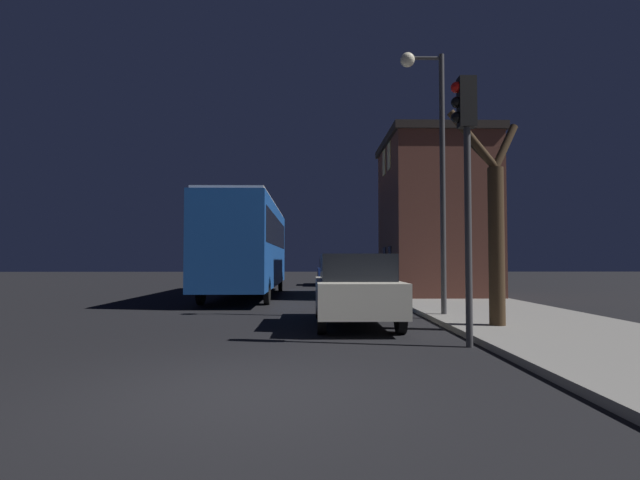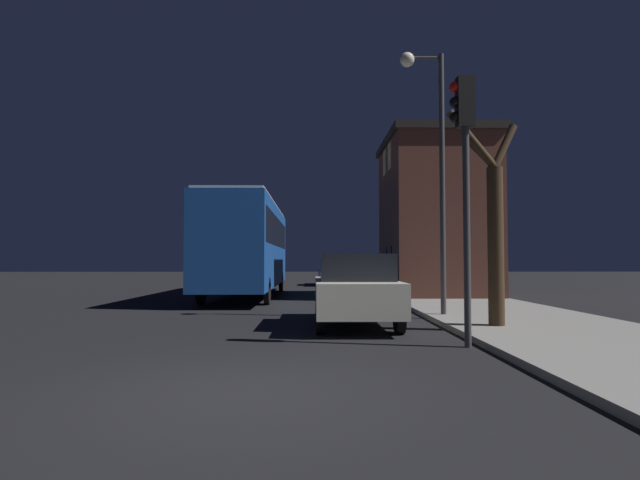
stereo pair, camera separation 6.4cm
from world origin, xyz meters
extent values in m
plane|color=black|center=(0.00, 0.00, 0.00)|extent=(120.00, 120.00, 0.00)
cube|color=brown|center=(5.96, 14.90, 3.23)|extent=(3.97, 5.42, 6.22)
cube|color=black|center=(5.96, 14.90, 6.49)|extent=(4.21, 5.66, 0.30)
cube|color=black|center=(3.96, 14.21, 1.52)|extent=(0.03, 0.70, 1.10)
cube|color=black|center=(3.96, 15.59, 1.52)|extent=(0.03, 0.70, 1.10)
cube|color=#F2D172|center=(3.96, 14.21, 5.74)|extent=(0.03, 0.70, 1.10)
cube|color=#F2D172|center=(3.96, 15.59, 5.74)|extent=(0.03, 0.70, 1.10)
cylinder|color=#38383A|center=(4.23, 7.09, 3.54)|extent=(0.14, 0.14, 6.83)
cylinder|color=#38383A|center=(3.78, 7.09, 6.85)|extent=(0.90, 0.09, 0.09)
sphere|color=#F4EAC6|center=(3.33, 7.09, 6.80)|extent=(0.38, 0.38, 0.38)
cylinder|color=#38383A|center=(3.55, 2.88, 1.93)|extent=(0.12, 0.12, 3.87)
cube|color=black|center=(3.55, 2.88, 4.32)|extent=(0.30, 0.24, 0.90)
sphere|color=red|center=(3.37, 2.88, 4.59)|extent=(0.20, 0.20, 0.20)
sphere|color=black|center=(3.37, 2.88, 4.32)|extent=(0.20, 0.20, 0.20)
sphere|color=black|center=(3.37, 2.88, 4.05)|extent=(0.20, 0.20, 0.20)
cylinder|color=#382819|center=(4.79, 4.85, 1.82)|extent=(0.34, 0.34, 3.40)
cylinder|color=#382819|center=(5.04, 4.95, 4.01)|extent=(0.70, 0.40, 1.04)
cylinder|color=#382819|center=(4.71, 5.38, 3.90)|extent=(0.29, 1.15, 0.86)
cylinder|color=#382819|center=(4.32, 4.92, 4.15)|extent=(1.09, 0.33, 1.36)
cube|color=#194793|center=(-1.84, 15.03, 2.10)|extent=(2.43, 11.54, 3.23)
cube|color=black|center=(-1.84, 15.03, 2.68)|extent=(2.45, 10.62, 1.16)
cube|color=#B2B2B2|center=(-1.84, 15.03, 3.77)|extent=(2.31, 10.96, 0.12)
cylinder|color=black|center=(-0.71, 18.78, 0.48)|extent=(0.18, 0.96, 0.96)
cylinder|color=black|center=(-2.96, 18.78, 0.48)|extent=(0.18, 0.96, 0.96)
cylinder|color=black|center=(-0.71, 11.28, 0.48)|extent=(0.18, 0.96, 0.96)
cylinder|color=black|center=(-2.96, 11.28, 0.48)|extent=(0.18, 0.96, 0.96)
cube|color=beige|center=(1.82, 5.92, 0.70)|extent=(1.80, 4.47, 0.72)
cube|color=black|center=(1.82, 5.70, 1.36)|extent=(1.59, 2.32, 0.59)
cylinder|color=black|center=(2.63, 7.37, 0.34)|extent=(0.18, 0.69, 0.69)
cylinder|color=black|center=(1.01, 7.37, 0.34)|extent=(0.18, 0.69, 0.69)
cylinder|color=black|center=(2.63, 4.47, 0.34)|extent=(0.18, 0.69, 0.69)
cylinder|color=black|center=(1.01, 4.47, 0.34)|extent=(0.18, 0.69, 0.69)
cube|color=olive|center=(2.13, 15.38, 0.60)|extent=(1.83, 4.32, 0.57)
cube|color=black|center=(2.13, 15.17, 1.11)|extent=(1.61, 2.24, 0.46)
cylinder|color=black|center=(2.96, 16.79, 0.31)|extent=(0.18, 0.62, 0.62)
cylinder|color=black|center=(1.31, 16.79, 0.31)|extent=(0.18, 0.62, 0.62)
cylinder|color=black|center=(2.96, 13.98, 0.31)|extent=(0.18, 0.62, 0.62)
cylinder|color=black|center=(1.31, 13.98, 0.31)|extent=(0.18, 0.62, 0.62)
cube|color=navy|center=(2.08, 24.81, 0.69)|extent=(1.72, 4.38, 0.68)
cube|color=black|center=(2.08, 24.59, 1.32)|extent=(1.52, 2.28, 0.59)
cylinder|color=black|center=(2.85, 26.24, 0.35)|extent=(0.18, 0.69, 0.69)
cylinder|color=black|center=(1.31, 26.24, 0.35)|extent=(0.18, 0.69, 0.69)
cylinder|color=black|center=(2.85, 23.39, 0.35)|extent=(0.18, 0.69, 0.69)
cylinder|color=black|center=(1.31, 23.39, 0.35)|extent=(0.18, 0.69, 0.69)
camera|label=1|loc=(0.78, -5.81, 1.51)|focal=28.00mm
camera|label=2|loc=(0.84, -5.81, 1.51)|focal=28.00mm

